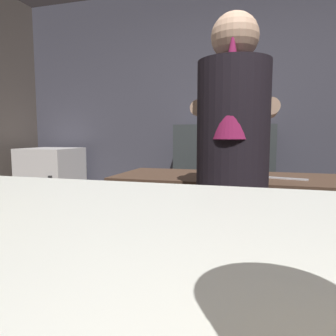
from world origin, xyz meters
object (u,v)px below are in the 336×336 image
at_px(bartender, 232,168).
at_px(bottle_olive_oil, 221,116).
at_px(mixing_bowl, 231,175).
at_px(bottle_soy, 231,114).
at_px(mini_fridge, 52,192).
at_px(chefs_knife, 286,178).

bearing_deg(bartender, bottle_olive_oil, 9.40).
relative_size(mixing_bowl, bottle_soy, 0.63).
bearing_deg(mini_fridge, mixing_bowl, -28.20).
relative_size(mini_fridge, bottle_soy, 3.78).
bearing_deg(chefs_knife, bottle_olive_oil, 124.95).
bearing_deg(bartender, bottle_soy, 5.99).
relative_size(mixing_bowl, bottle_olive_oil, 0.68).
xyz_separation_m(bottle_soy, bottle_olive_oil, (-0.12, 0.18, -0.01)).
height_order(bartender, bottle_olive_oil, bartender).
bearing_deg(bottle_soy, bartender, -84.85).
xyz_separation_m(bartender, bottle_soy, (-0.14, 1.56, 0.36)).
distance_m(chefs_knife, bottle_soy, 1.31).
xyz_separation_m(mini_fridge, chefs_knife, (2.41, -1.07, 0.39)).
relative_size(mixing_bowl, chefs_knife, 0.69).
xyz_separation_m(mixing_bowl, chefs_knife, (0.31, 0.06, -0.02)).
height_order(mini_fridge, bottle_soy, bottle_soy).
bearing_deg(mixing_bowl, chefs_knife, 9.99).
bearing_deg(chefs_knife, bottle_soy, 122.89).
xyz_separation_m(bartender, bottle_olive_oil, (-0.26, 1.74, 0.35)).
height_order(bartender, mixing_bowl, bartender).
relative_size(bartender, mixing_bowl, 10.33).
relative_size(bartender, bottle_olive_oil, 6.98).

